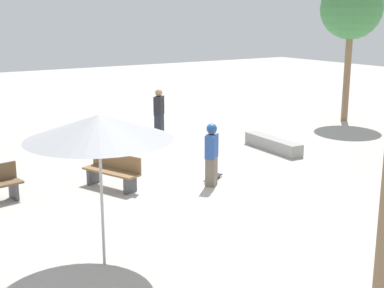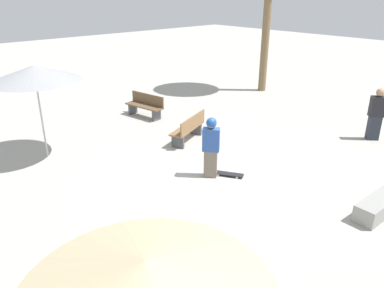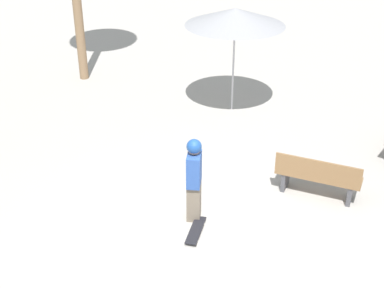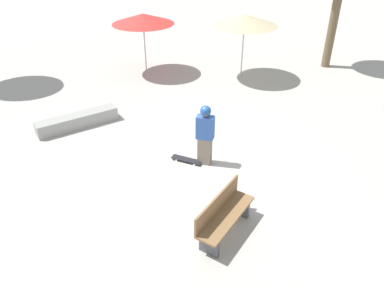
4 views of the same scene
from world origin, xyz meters
name	(u,v)px [view 2 (image 2 of 4)]	position (x,y,z in m)	size (l,w,h in m)	color
ground_plane	(233,171)	(0.00, 0.00, 0.00)	(60.00, 60.00, 0.00)	#ADA8A0
skater_main	(211,145)	(-0.19, -0.67, 0.86)	(0.48, 0.44, 1.59)	#726656
skateboard	(228,174)	(0.11, -0.32, 0.06)	(0.79, 0.58, 0.07)	black
bench_near	(189,128)	(-2.33, 0.52, 0.43)	(0.99, 1.65, 0.85)	#47474C
bench_far	(145,106)	(-5.25, 0.94, 0.43)	(1.65, 0.69, 0.85)	#47474C
shade_umbrella_tan	(146,278)	(3.68, -5.38, 2.16)	(2.42, 2.42, 2.35)	#B7B7BC
shade_umbrella_grey	(34,73)	(-4.24, -3.26, 2.40)	(2.42, 2.42, 2.61)	#B7B7BC
bystander_watching	(376,114)	(1.50, 4.96, 0.83)	(0.50, 0.49, 1.66)	#282D38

